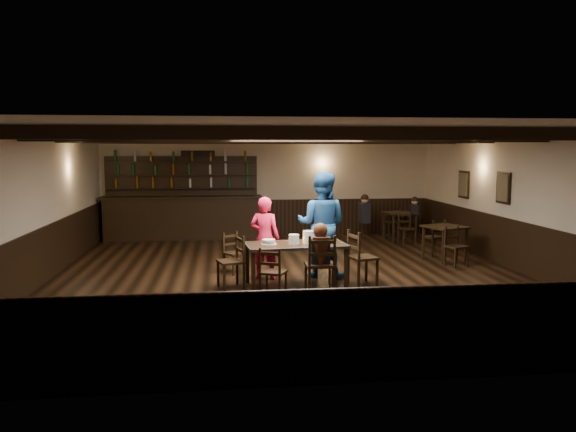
{
  "coord_description": "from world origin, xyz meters",
  "views": [
    {
      "loc": [
        -1.26,
        -10.39,
        2.39
      ],
      "look_at": [
        -0.02,
        0.2,
        1.12
      ],
      "focal_mm": 35.0,
      "sensor_mm": 36.0,
      "label": 1
    }
  ],
  "objects": [
    {
      "name": "chair_far_pushed",
      "position": [
        -1.07,
        0.36,
        0.46
      ],
      "size": [
        0.51,
        0.5,
        0.79
      ],
      "color": "black",
      "rests_on": "ground"
    },
    {
      "name": "back_table_a",
      "position": [
        3.48,
        1.06,
        0.65
      ],
      "size": [
        0.98,
        0.98,
        0.75
      ],
      "color": "black",
      "rests_on": "ground"
    },
    {
      "name": "menu_blue",
      "position": [
        0.55,
        -0.66,
        0.75
      ],
      "size": [
        0.31,
        0.28,
        0.0
      ],
      "primitive_type": "cube",
      "rotation": [
        0.0,
        0.0,
        -0.51
      ],
      "color": "#0D1143",
      "rests_on": "dining_table"
    },
    {
      "name": "chair_near_left",
      "position": [
        -0.49,
        -1.6,
        0.48
      ],
      "size": [
        0.51,
        0.5,
        0.83
      ],
      "color": "black",
      "rests_on": "ground"
    },
    {
      "name": "bg_patron_right",
      "position": [
        3.8,
        3.89,
        0.8
      ],
      "size": [
        0.28,
        0.37,
        0.67
      ],
      "color": "black",
      "rests_on": "ground"
    },
    {
      "name": "dining_table",
      "position": [
        -0.0,
        -0.83,
        0.68
      ],
      "size": [
        1.8,
        1.01,
        0.75
      ],
      "color": "black",
      "rests_on": "ground"
    },
    {
      "name": "man_blue",
      "position": [
        0.58,
        -0.15,
        0.99
      ],
      "size": [
        1.17,
        1.06,
        1.97
      ],
      "primitive_type": "imported",
      "rotation": [
        0.0,
        0.0,
        2.74
      ],
      "color": "navy",
      "rests_on": "ground"
    },
    {
      "name": "pepper_shaker",
      "position": [
        0.42,
        -0.85,
        0.8
      ],
      "size": [
        0.04,
        0.04,
        0.09
      ],
      "primitive_type": "cylinder",
      "color": "#A5A8AD",
      "rests_on": "dining_table"
    },
    {
      "name": "chair_end_left",
      "position": [
        -1.06,
        -0.82,
        0.54
      ],
      "size": [
        0.52,
        0.53,
        0.93
      ],
      "color": "black",
      "rests_on": "ground"
    },
    {
      "name": "plate_stack_a",
      "position": [
        -0.04,
        -0.85,
        0.84
      ],
      "size": [
        0.18,
        0.18,
        0.17
      ],
      "primitive_type": "cylinder",
      "color": "white",
      "rests_on": "dining_table"
    },
    {
      "name": "tea_light",
      "position": [
        -0.01,
        -0.73,
        0.78
      ],
      "size": [
        0.05,
        0.05,
        0.06
      ],
      "color": "#A5A8AD",
      "rests_on": "dining_table"
    },
    {
      "name": "bar_counter",
      "position": [
        -2.33,
        4.72,
        0.73
      ],
      "size": [
        4.22,
        0.7,
        2.2
      ],
      "color": "black",
      "rests_on": "ground"
    },
    {
      "name": "back_table_b",
      "position": [
        3.34,
        3.73,
        0.64
      ],
      "size": [
        0.84,
        0.84,
        0.75
      ],
      "color": "black",
      "rests_on": "ground"
    },
    {
      "name": "bg_patron_left",
      "position": [
        2.43,
        3.86,
        0.84
      ],
      "size": [
        0.24,
        0.38,
        0.75
      ],
      "color": "black",
      "rests_on": "ground"
    },
    {
      "name": "cake",
      "position": [
        -0.47,
        -0.84,
        0.79
      ],
      "size": [
        0.28,
        0.28,
        0.09
      ],
      "color": "white",
      "rests_on": "dining_table"
    },
    {
      "name": "room_shell",
      "position": [
        0.01,
        0.04,
        1.75
      ],
      "size": [
        9.02,
        10.02,
        2.71
      ],
      "color": "beige",
      "rests_on": "ground"
    },
    {
      "name": "chair_end_right",
      "position": [
        1.11,
        -0.89,
        0.57
      ],
      "size": [
        0.53,
        0.55,
        0.97
      ],
      "color": "black",
      "rests_on": "ground"
    },
    {
      "name": "drink_glass",
      "position": [
        0.26,
        -0.69,
        0.81
      ],
      "size": [
        0.07,
        0.07,
        0.12
      ],
      "primitive_type": "cylinder",
      "color": "silver",
      "rests_on": "dining_table"
    },
    {
      "name": "ground",
      "position": [
        0.0,
        0.0,
        0.0
      ],
      "size": [
        10.0,
        10.0,
        0.0
      ],
      "primitive_type": "plane",
      "color": "black",
      "rests_on": "ground"
    },
    {
      "name": "seated_person",
      "position": [
        0.31,
        -1.5,
        0.8
      ],
      "size": [
        0.31,
        0.47,
        0.76
      ],
      "color": "black",
      "rests_on": "ground"
    },
    {
      "name": "woman_pink",
      "position": [
        -0.49,
        -0.19,
        0.76
      ],
      "size": [
        0.65,
        0.54,
        1.53
      ],
      "primitive_type": "imported",
      "rotation": [
        0.0,
        0.0,
        2.78
      ],
      "color": "#FB154F",
      "rests_on": "ground"
    },
    {
      "name": "chair_near_right",
      "position": [
        0.31,
        -1.57,
        0.59
      ],
      "size": [
        0.47,
        0.45,
        1.02
      ],
      "color": "black",
      "rests_on": "ground"
    },
    {
      "name": "plate_stack_b",
      "position": [
        0.22,
        -0.81,
        0.86
      ],
      "size": [
        0.19,
        0.19,
        0.22
      ],
      "primitive_type": "cylinder",
      "color": "white",
      "rests_on": "dining_table"
    },
    {
      "name": "salt_shaker",
      "position": [
        0.33,
        -0.85,
        0.8
      ],
      "size": [
        0.04,
        0.04,
        0.09
      ],
      "primitive_type": "cylinder",
      "color": "silver",
      "rests_on": "dining_table"
    },
    {
      "name": "menu_red",
      "position": [
        0.51,
        -0.85,
        0.75
      ],
      "size": [
        0.31,
        0.26,
        0.0
      ],
      "primitive_type": "cube",
      "rotation": [
        0.0,
        0.0,
        0.34
      ],
      "color": "maroon",
      "rests_on": "dining_table"
    }
  ]
}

